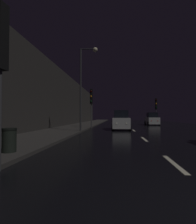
{
  "coord_description": "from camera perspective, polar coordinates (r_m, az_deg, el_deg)",
  "views": [
    {
      "loc": [
        -1.85,
        -2.87,
        1.54
      ],
      "look_at": [
        -3.78,
        15.2,
        1.98
      ],
      "focal_mm": 27.77,
      "sensor_mm": 36.0,
      "label": 1
    }
  ],
  "objects": [
    {
      "name": "lane_centerline",
      "position": [
        18.83,
        11.77,
        -6.03
      ],
      "size": [
        0.16,
        27.75,
        0.01
      ],
      "color": "beige",
      "rests_on": "ground"
    },
    {
      "name": "car_approaching_headlights",
      "position": [
        19.95,
        7.56,
        -2.9
      ],
      "size": [
        2.02,
        4.38,
        2.21
      ],
      "rotation": [
        0.0,
        0.0,
        -1.57
      ],
      "color": "silver",
      "rests_on": "ground"
    },
    {
      "name": "traffic_light_far_right",
      "position": [
        31.79,
        18.6,
        1.96
      ],
      "size": [
        0.32,
        0.47,
        4.64
      ],
      "rotation": [
        0.0,
        0.0,
        -1.62
      ],
      "color": "#38383A",
      "rests_on": "ground"
    },
    {
      "name": "traffic_light_far_left",
      "position": [
        22.19,
        -2.21,
        4.07
      ],
      "size": [
        0.33,
        0.47,
        5.01
      ],
      "rotation": [
        0.0,
        0.0,
        -1.63
      ],
      "color": "#38383A",
      "rests_on": "ground"
    },
    {
      "name": "car_parked_right_far",
      "position": [
        31.26,
        17.33,
        -2.33
      ],
      "size": [
        1.98,
        4.28,
        2.16
      ],
      "rotation": [
        0.0,
        0.0,
        1.57
      ],
      "color": "silver",
      "rests_on": "ground"
    },
    {
      "name": "ground",
      "position": [
        27.47,
        9.97,
        -4.6
      ],
      "size": [
        27.07,
        84.0,
        0.02
      ],
      "primitive_type": "cube",
      "color": "black"
    },
    {
      "name": "trash_bin_curbside",
      "position": [
        7.63,
        -27.2,
        -8.19
      ],
      "size": [
        0.55,
        0.55,
        0.93
      ],
      "color": "black",
      "rests_on": "sidewalk_left"
    },
    {
      "name": "traffic_light_near_left",
      "position": [
        5.92,
        -29.67,
        17.56
      ],
      "size": [
        0.35,
        0.48,
        4.76
      ],
      "rotation": [
        0.0,
        0.0,
        -1.72
      ],
      "color": "#38383A",
      "rests_on": "ground"
    },
    {
      "name": "sidewalk_left",
      "position": [
        27.95,
        -5.26,
        -4.38
      ],
      "size": [
        4.4,
        84.0,
        0.15
      ],
      "primitive_type": "cube",
      "color": "#33302D",
      "rests_on": "ground"
    },
    {
      "name": "building_facade_left",
      "position": [
        25.33,
        -12.61,
        4.38
      ],
      "size": [
        0.8,
        63.0,
        8.13
      ],
      "primitive_type": "cube",
      "color": "#2D2B28",
      "rests_on": "ground"
    },
    {
      "name": "streetlamp_overhead",
      "position": [
        16.85,
        -4.28,
        11.39
      ],
      "size": [
        1.7,
        0.44,
        8.08
      ],
      "color": "#2D2D30",
      "rests_on": "ground"
    }
  ]
}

